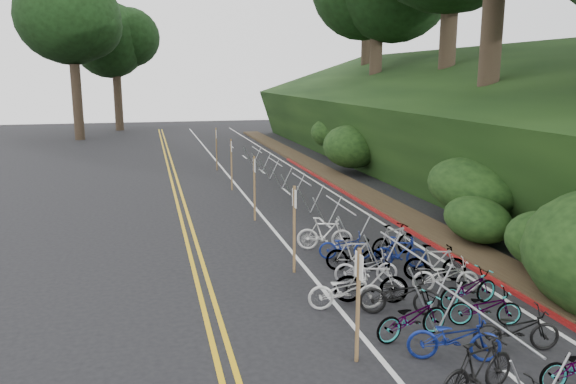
% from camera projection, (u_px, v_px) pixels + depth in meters
% --- Properties ---
extents(ground, '(120.00, 120.00, 0.00)m').
position_uv_depth(ground, '(329.00, 359.00, 11.03)').
color(ground, black).
rests_on(ground, ground).
extents(road_markings, '(7.47, 80.00, 0.01)m').
position_uv_depth(road_markings, '(260.00, 226.00, 20.77)').
color(road_markings, gold).
rests_on(road_markings, ground).
extents(red_curb, '(0.25, 28.00, 0.10)m').
position_uv_depth(red_curb, '(369.00, 206.00, 23.77)').
color(red_curb, maroon).
rests_on(red_curb, ground).
extents(embankment, '(14.30, 48.14, 9.11)m').
position_uv_depth(embankment, '(443.00, 128.00, 31.66)').
color(embankment, black).
rests_on(embankment, ground).
extents(bike_rack_front, '(1.13, 3.44, 1.15)m').
position_uv_depth(bike_rack_front, '(481.00, 328.00, 10.46)').
color(bike_rack_front, '#9A9DA2').
rests_on(bike_rack_front, ground).
extents(bike_racks_rest, '(1.14, 23.00, 1.17)m').
position_uv_depth(bike_racks_rest, '(301.00, 186.00, 23.91)').
color(bike_racks_rest, '#9A9DA2').
rests_on(bike_racks_rest, ground).
extents(signpost_near, '(0.08, 0.40, 2.30)m').
position_uv_depth(signpost_near, '(358.00, 298.00, 10.69)').
color(signpost_near, brown).
rests_on(signpost_near, ground).
extents(signposts_rest, '(0.08, 18.40, 2.50)m').
position_uv_depth(signposts_rest, '(242.00, 171.00, 24.18)').
color(signposts_rest, brown).
rests_on(signposts_rest, ground).
extents(bike_front, '(0.93, 1.88, 0.95)m').
position_uv_depth(bike_front, '(346.00, 290.00, 13.31)').
color(bike_front, beige).
rests_on(bike_front, ground).
extents(bike_valet, '(3.28, 11.63, 1.09)m').
position_uv_depth(bike_valet, '(430.00, 293.00, 13.11)').
color(bike_valet, black).
rests_on(bike_valet, ground).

